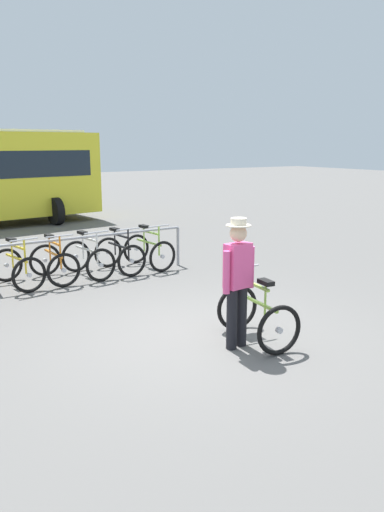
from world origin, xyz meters
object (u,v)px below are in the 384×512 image
racked_bike_black (120,255)px  racked_bike_lime (149,251)px  racked_bike_white (88,259)px  person_with_featured_bike (238,278)px  featured_bicycle (252,305)px  racked_bike_yellow (17,268)px  racked_bike_orange (54,263)px

racked_bike_black → racked_bike_lime: 0.70m
racked_bike_white → person_with_featured_bike: person_with_featured_bike is taller
featured_bicycle → person_with_featured_bike: size_ratio=0.72×
racked_bike_yellow → person_with_featured_bike: 4.85m
racked_bike_white → person_with_featured_bike: (0.32, -4.53, 0.58)m
racked_bike_lime → racked_bike_orange: bearing=-178.7°
racked_bike_lime → racked_bike_white: bearing=-178.7°
racked_bike_orange → person_with_featured_bike: 4.67m
racked_bike_orange → racked_bike_yellow: bearing=-178.7°
racked_bike_orange → featured_bicycle: bearing=-72.4°
racked_bike_yellow → racked_bike_white: 1.40m
racked_bike_white → racked_bike_lime: (1.40, 0.03, 0.00)m
racked_bike_orange → racked_bike_black: 1.40m
racked_bike_orange → racked_bike_black: same height
racked_bike_black → person_with_featured_bike: size_ratio=0.66×
racked_bike_white → person_with_featured_bike: bearing=-85.9°
person_with_featured_bike → racked_bike_orange: bearing=102.8°
racked_bike_white → featured_bicycle: 4.45m
racked_bike_yellow → racked_bike_orange: size_ratio=1.04×
racked_bike_orange → racked_bike_black: size_ratio=1.00×
racked_bike_white → racked_bike_black: same height
racked_bike_black → racked_bike_orange: bearing=-178.7°
featured_bicycle → racked_bike_black: bearing=89.9°
racked_bike_yellow → racked_bike_white: bearing=1.3°
racked_bike_black → racked_bike_lime: (0.70, 0.02, 0.00)m
racked_bike_white → featured_bicycle: featured_bicycle is taller
person_with_featured_bike → racked_bike_lime: bearing=76.7°
racked_bike_black → person_with_featured_bike: (-0.38, -4.55, 0.58)m
racked_bike_yellow → racked_bike_lime: size_ratio=1.02×
racked_bike_yellow → person_with_featured_bike: (1.72, -4.50, 0.58)m
racked_bike_black → featured_bicycle: featured_bicycle is taller
racked_bike_yellow → featured_bicycle: size_ratio=0.95×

